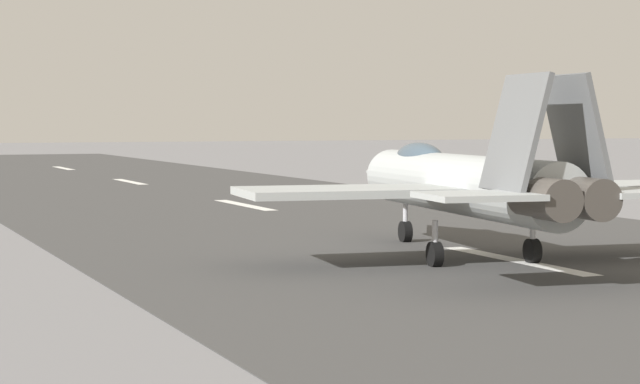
# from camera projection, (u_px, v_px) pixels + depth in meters

# --- Properties ---
(ground_plane) EXTENTS (400.00, 400.00, 0.00)m
(ground_plane) POSITION_uv_depth(u_px,v_px,m) (512.00, 260.00, 36.26)
(ground_plane) COLOR slate
(runway_strip) EXTENTS (240.00, 26.00, 0.02)m
(runway_strip) POSITION_uv_depth(u_px,v_px,m) (512.00, 260.00, 36.24)
(runway_strip) COLOR #403F3F
(runway_strip) RESTS_ON ground
(fighter_jet) EXTENTS (17.96, 14.88, 5.62)m
(fighter_jet) POSITION_uv_depth(u_px,v_px,m) (461.00, 182.00, 36.64)
(fighter_jet) COLOR #ABB2B3
(fighter_jet) RESTS_ON ground
(crew_person) EXTENTS (0.50, 0.57, 1.61)m
(crew_person) POSITION_uv_depth(u_px,v_px,m) (533.00, 202.00, 50.81)
(crew_person) COLOR #1E2338
(crew_person) RESTS_ON ground
(marker_cone_far) EXTENTS (0.44, 0.44, 0.55)m
(marker_cone_far) POSITION_uv_depth(u_px,v_px,m) (455.00, 193.00, 65.09)
(marker_cone_far) COLOR orange
(marker_cone_far) RESTS_ON ground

